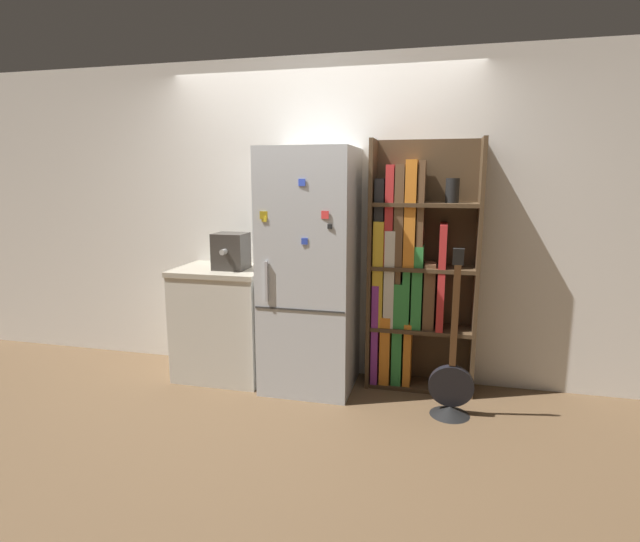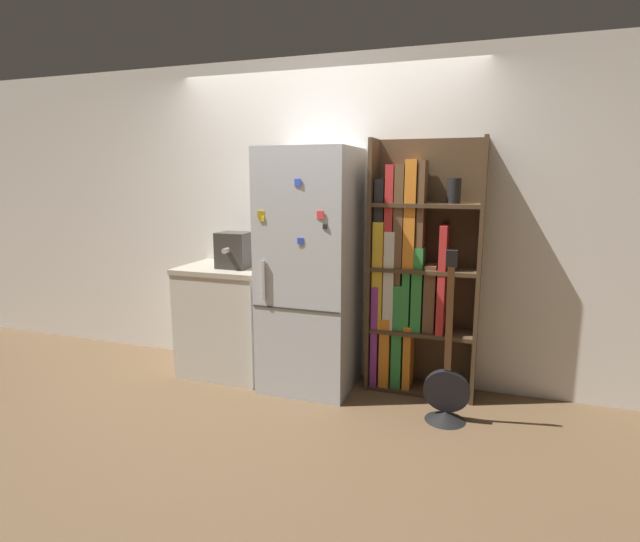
% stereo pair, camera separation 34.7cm
% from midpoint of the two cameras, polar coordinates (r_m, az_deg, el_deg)
% --- Properties ---
extents(ground_plane, '(16.00, 16.00, 0.00)m').
position_cam_midpoint_polar(ground_plane, '(4.04, 0.80, -13.50)').
color(ground_plane, brown).
extents(wall_back, '(8.00, 0.05, 2.60)m').
position_cam_midpoint_polar(wall_back, '(4.16, 2.91, 5.76)').
color(wall_back, white).
rests_on(wall_back, ground_plane).
extents(refrigerator, '(0.69, 0.66, 1.87)m').
position_cam_midpoint_polar(refrigerator, '(3.88, 1.44, -0.00)').
color(refrigerator, silver).
rests_on(refrigerator, ground_plane).
extents(bookshelf, '(0.83, 0.30, 1.94)m').
position_cam_midpoint_polar(bookshelf, '(3.91, 12.82, -0.46)').
color(bookshelf, '#4C3823').
rests_on(bookshelf, ground_plane).
extents(kitchen_counter, '(0.75, 0.60, 0.92)m').
position_cam_midpoint_polar(kitchen_counter, '(4.30, -8.15, -5.54)').
color(kitchen_counter, beige).
rests_on(kitchen_counter, ground_plane).
extents(espresso_machine, '(0.26, 0.28, 0.29)m').
position_cam_midpoint_polar(espresso_machine, '(4.10, -7.38, 2.37)').
color(espresso_machine, '#38332D').
rests_on(espresso_machine, kitchen_counter).
extents(guitar, '(0.31, 0.29, 1.21)m').
position_cam_midpoint_polar(guitar, '(3.66, 16.95, -13.65)').
color(guitar, black).
rests_on(guitar, ground_plane).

